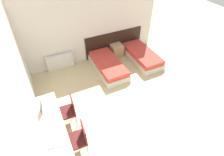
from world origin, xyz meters
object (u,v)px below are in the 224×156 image
(bed_near_door, at_px, (142,56))
(nightstand, at_px, (117,50))
(chair_near_notebook, at_px, (78,138))
(chair_near_laptop, at_px, (68,110))
(laptop, at_px, (46,108))
(bed_near_window, at_px, (108,66))

(bed_near_door, relative_size, nightstand, 3.85)
(bed_near_door, distance_m, chair_near_notebook, 4.23)
(chair_near_laptop, distance_m, chair_near_notebook, 0.88)
(chair_near_laptop, xyz_separation_m, laptop, (-0.50, 0.02, 0.32))
(bed_near_window, distance_m, chair_near_notebook, 3.17)
(bed_near_door, relative_size, laptop, 5.44)
(nightstand, xyz_separation_m, chair_near_notebook, (-2.65, -3.25, 0.27))
(bed_near_window, xyz_separation_m, laptop, (-2.40, -1.61, 0.64))
(bed_near_window, bearing_deg, chair_near_notebook, -127.19)
(chair_near_laptop, relative_size, chair_near_notebook, 1.00)
(nightstand, bearing_deg, laptop, -143.24)
(chair_near_notebook, xyz_separation_m, laptop, (-0.50, 0.90, 0.32))
(bed_near_window, xyz_separation_m, chair_near_notebook, (-1.91, -2.51, 0.32))
(bed_near_window, distance_m, chair_near_laptop, 2.53)
(bed_near_window, relative_size, chair_near_laptop, 2.12)
(bed_near_door, bearing_deg, chair_near_laptop, -154.36)
(nightstand, height_order, chair_near_notebook, chair_near_notebook)
(bed_near_window, height_order, chair_near_notebook, chair_near_notebook)
(chair_near_notebook, bearing_deg, bed_near_window, 56.39)
(bed_near_window, relative_size, bed_near_door, 1.00)
(chair_near_notebook, bearing_deg, bed_near_door, 40.08)
(bed_near_window, xyz_separation_m, bed_near_door, (1.49, 0.00, 0.00))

